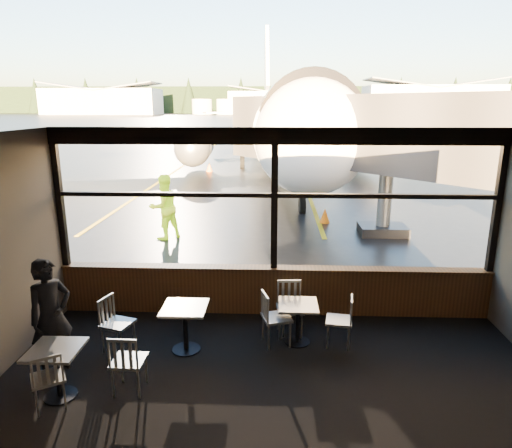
# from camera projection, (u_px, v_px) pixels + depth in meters

# --- Properties ---
(ground_plane) EXTENTS (520.00, 520.00, 0.00)m
(ground_plane) POSITION_uv_depth(u_px,v_px,m) (276.00, 119.00, 124.73)
(ground_plane) COLOR black
(ground_plane) RESTS_ON ground
(carpet_floor) EXTENTS (8.00, 6.00, 0.01)m
(carpet_floor) POSITION_uv_depth(u_px,v_px,m) (272.00, 415.00, 5.87)
(carpet_floor) COLOR black
(carpet_floor) RESTS_ON ground
(ceiling) EXTENTS (8.00, 6.00, 0.04)m
(ceiling) POSITION_uv_depth(u_px,v_px,m) (275.00, 140.00, 4.98)
(ceiling) COLOR #38332D
(ceiling) RESTS_ON ground
(window_sill) EXTENTS (8.00, 0.28, 0.90)m
(window_sill) POSITION_uv_depth(u_px,v_px,m) (273.00, 291.00, 8.65)
(window_sill) COLOR #4B2C16
(window_sill) RESTS_ON ground
(window_header) EXTENTS (8.00, 0.18, 0.30)m
(window_header) POSITION_uv_depth(u_px,v_px,m) (275.00, 136.00, 7.92)
(window_header) COLOR black
(window_header) RESTS_ON ground
(mullion_left) EXTENTS (0.12, 0.12, 2.60)m
(mullion_left) POSITION_uv_depth(u_px,v_px,m) (59.00, 199.00, 8.37)
(mullion_left) COLOR black
(mullion_left) RESTS_ON ground
(mullion_centre) EXTENTS (0.12, 0.12, 2.60)m
(mullion_centre) POSITION_uv_depth(u_px,v_px,m) (274.00, 201.00, 8.21)
(mullion_centre) COLOR black
(mullion_centre) RESTS_ON ground
(mullion_right) EXTENTS (0.12, 0.12, 2.60)m
(mullion_right) POSITION_uv_depth(u_px,v_px,m) (498.00, 203.00, 8.05)
(mullion_right) COLOR black
(mullion_right) RESTS_ON ground
(window_transom) EXTENTS (8.00, 0.10, 0.08)m
(window_transom) POSITION_uv_depth(u_px,v_px,m) (274.00, 195.00, 8.18)
(window_transom) COLOR black
(window_transom) RESTS_ON ground
(airliner) EXTENTS (31.18, 36.52, 10.56)m
(airliner) POSITION_uv_depth(u_px,v_px,m) (279.00, 80.00, 26.67)
(airliner) COLOR white
(airliner) RESTS_ON ground_plane
(jet_bridge) EXTENTS (8.51, 10.40, 4.54)m
(jet_bridge) POSITION_uv_depth(u_px,v_px,m) (398.00, 161.00, 13.36)
(jet_bridge) COLOR #2D2D30
(jet_bridge) RESTS_ON ground_plane
(cafe_table_near) EXTENTS (0.64, 0.64, 0.70)m
(cafe_table_near) POSITION_uv_depth(u_px,v_px,m) (298.00, 323.00, 7.58)
(cafe_table_near) COLOR gray
(cafe_table_near) RESTS_ON carpet_floor
(cafe_table_mid) EXTENTS (0.70, 0.70, 0.77)m
(cafe_table_mid) POSITION_uv_depth(u_px,v_px,m) (185.00, 329.00, 7.33)
(cafe_table_mid) COLOR #A6A098
(cafe_table_mid) RESTS_ON carpet_floor
(cafe_table_left) EXTENTS (0.67, 0.67, 0.74)m
(cafe_table_left) POSITION_uv_depth(u_px,v_px,m) (58.00, 373.00, 6.15)
(cafe_table_left) COLOR #A7A299
(cafe_table_left) RESTS_ON carpet_floor
(chair_near_e) EXTENTS (0.54, 0.54, 0.87)m
(chair_near_e) POSITION_uv_depth(u_px,v_px,m) (339.00, 321.00, 7.49)
(chair_near_e) COLOR #BCB6AA
(chair_near_e) RESTS_ON carpet_floor
(chair_near_w) EXTENTS (0.63, 0.63, 0.93)m
(chair_near_w) POSITION_uv_depth(u_px,v_px,m) (277.00, 318.00, 7.52)
(chair_near_w) COLOR #B5AFA3
(chair_near_w) RESTS_ON carpet_floor
(chair_near_n) EXTENTS (0.55, 0.55, 0.94)m
(chair_near_n) POSITION_uv_depth(u_px,v_px,m) (290.00, 310.00, 7.82)
(chair_near_n) COLOR #B8B3A6
(chair_near_n) RESTS_ON carpet_floor
(chair_mid_s) EXTENTS (0.51, 0.51, 0.91)m
(chair_mid_s) POSITION_uv_depth(u_px,v_px,m) (129.00, 361.00, 6.27)
(chair_mid_s) COLOR #B6B2A5
(chair_mid_s) RESTS_ON carpet_floor
(chair_mid_w) EXTENTS (0.62, 0.62, 0.91)m
(chair_mid_w) POSITION_uv_depth(u_px,v_px,m) (118.00, 324.00, 7.34)
(chair_mid_w) COLOR #BAB5A8
(chair_mid_w) RESTS_ON carpet_floor
(chair_left_s) EXTENTS (0.63, 0.63, 0.84)m
(chair_left_s) POSITION_uv_depth(u_px,v_px,m) (48.00, 379.00, 5.94)
(chair_left_s) COLOR beige
(chair_left_s) RESTS_ON carpet_floor
(passenger) EXTENTS (0.72, 0.77, 1.76)m
(passenger) POSITION_uv_depth(u_px,v_px,m) (51.00, 317.00, 6.66)
(passenger) COLOR black
(passenger) RESTS_ON carpet_floor
(ground_crew) EXTENTS (1.18, 1.17, 1.92)m
(ground_crew) POSITION_uv_depth(u_px,v_px,m) (164.00, 207.00, 13.41)
(ground_crew) COLOR #BFF219
(ground_crew) RESTS_ON ground_plane
(cone_nose) EXTENTS (0.35, 0.35, 0.49)m
(cone_nose) POSITION_uv_depth(u_px,v_px,m) (325.00, 216.00, 15.39)
(cone_nose) COLOR #F25C07
(cone_nose) RESTS_ON ground_plane
(cone_wing) EXTENTS (0.39, 0.39, 0.54)m
(cone_wing) POSITION_uv_depth(u_px,v_px,m) (209.00, 167.00, 27.17)
(cone_wing) COLOR #E24307
(cone_wing) RESTS_ON ground_plane
(hangar_left) EXTENTS (45.00, 18.00, 11.00)m
(hangar_left) POSITION_uv_depth(u_px,v_px,m) (103.00, 100.00, 184.18)
(hangar_left) COLOR silver
(hangar_left) RESTS_ON ground_plane
(hangar_mid) EXTENTS (38.00, 15.00, 10.00)m
(hangar_mid) POSITION_uv_depth(u_px,v_px,m) (276.00, 102.00, 186.28)
(hangar_mid) COLOR silver
(hangar_mid) RESTS_ON ground_plane
(hangar_right) EXTENTS (50.00, 20.00, 12.00)m
(hangar_right) POSITION_uv_depth(u_px,v_px,m) (431.00, 99.00, 176.81)
(hangar_right) COLOR silver
(hangar_right) RESTS_ON ground_plane
(fuel_tank_a) EXTENTS (8.00, 8.00, 6.00)m
(fuel_tank_a) POSITION_uv_depth(u_px,v_px,m) (202.00, 107.00, 185.11)
(fuel_tank_a) COLOR silver
(fuel_tank_a) RESTS_ON ground_plane
(fuel_tank_b) EXTENTS (8.00, 8.00, 6.00)m
(fuel_tank_b) POSITION_uv_depth(u_px,v_px,m) (227.00, 107.00, 184.70)
(fuel_tank_b) COLOR silver
(fuel_tank_b) RESTS_ON ground_plane
(fuel_tank_c) EXTENTS (8.00, 8.00, 6.00)m
(fuel_tank_c) POSITION_uv_depth(u_px,v_px,m) (251.00, 107.00, 184.29)
(fuel_tank_c) COLOR silver
(fuel_tank_c) RESTS_ON ground_plane
(treeline) EXTENTS (360.00, 3.00, 12.00)m
(treeline) POSITION_uv_depth(u_px,v_px,m) (276.00, 100.00, 210.18)
(treeline) COLOR black
(treeline) RESTS_ON ground_plane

